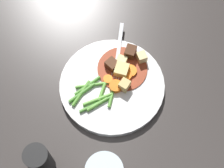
{
  "coord_description": "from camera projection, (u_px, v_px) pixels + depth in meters",
  "views": [
    {
      "loc": [
        -0.25,
        -0.27,
        0.78
      ],
      "look_at": [
        0.0,
        0.0,
        0.02
      ],
      "focal_mm": 53.44,
      "sensor_mm": 36.0,
      "label": 1
    }
  ],
  "objects": [
    {
      "name": "potato_chunk_1",
      "position": [
        124.0,
        85.0,
        0.83
      ],
      "size": [
        0.03,
        0.03,
        0.03
      ],
      "primitive_type": "cube",
      "rotation": [
        0.0,
        0.0,
        1.82
      ],
      "color": "#DBBC6B",
      "rests_on": "dinner_plate"
    },
    {
      "name": "potato_chunk_0",
      "position": [
        141.0,
        57.0,
        0.86
      ],
      "size": [
        0.03,
        0.03,
        0.02
      ],
      "primitive_type": "cube",
      "rotation": [
        0.0,
        0.0,
        5.89
      ],
      "color": "#EAD68C",
      "rests_on": "dinner_plate"
    },
    {
      "name": "green_bean_2",
      "position": [
        97.0,
        104.0,
        0.81
      ],
      "size": [
        0.06,
        0.02,
        0.01
      ],
      "primitive_type": "cylinder",
      "rotation": [
        0.0,
        1.57,
        2.96
      ],
      "color": "#599E38",
      "rests_on": "dinner_plate"
    },
    {
      "name": "green_bean_3",
      "position": [
        81.0,
        93.0,
        0.83
      ],
      "size": [
        0.08,
        0.03,
        0.01
      ],
      "primitive_type": "cylinder",
      "rotation": [
        0.0,
        1.57,
        3.44
      ],
      "color": "#599E38",
      "rests_on": "dinner_plate"
    },
    {
      "name": "carrot_slice_2",
      "position": [
        116.0,
        86.0,
        0.83
      ],
      "size": [
        0.04,
        0.04,
        0.01
      ],
      "primitive_type": "cylinder",
      "rotation": [
        0.0,
        0.0,
        2.79
      ],
      "color": "orange",
      "rests_on": "dinner_plate"
    },
    {
      "name": "pepper_mill",
      "position": [
        40.0,
        161.0,
        0.72
      ],
      "size": [
        0.05,
        0.05,
        0.11
      ],
      "primitive_type": "cylinder",
      "color": "black",
      "rests_on": "ground_plane"
    },
    {
      "name": "stew_sauce",
      "position": [
        122.0,
        69.0,
        0.86
      ],
      "size": [
        0.13,
        0.13,
        0.0
      ],
      "primitive_type": "cylinder",
      "color": "#93381E",
      "rests_on": "dinner_plate"
    },
    {
      "name": "green_bean_1",
      "position": [
        112.0,
        95.0,
        0.83
      ],
      "size": [
        0.06,
        0.04,
        0.01
      ],
      "primitive_type": "cylinder",
      "rotation": [
        0.0,
        1.57,
        3.73
      ],
      "color": "#66AD42",
      "rests_on": "dinner_plate"
    },
    {
      "name": "green_bean_6",
      "position": [
        98.0,
        99.0,
        0.82
      ],
      "size": [
        0.07,
        0.03,
        0.01
      ],
      "primitive_type": "cylinder",
      "rotation": [
        0.0,
        1.57,
        2.79
      ],
      "color": "#66AD42",
      "rests_on": "dinner_plate"
    },
    {
      "name": "carrot_slice_1",
      "position": [
        130.0,
        71.0,
        0.86
      ],
      "size": [
        0.05,
        0.05,
        0.01
      ],
      "primitive_type": "cylinder",
      "rotation": [
        0.0,
        0.0,
        1.12
      ],
      "color": "orange",
      "rests_on": "dinner_plate"
    },
    {
      "name": "green_bean_8",
      "position": [
        88.0,
        86.0,
        0.84
      ],
      "size": [
        0.08,
        0.01,
        0.01
      ],
      "primitive_type": "cylinder",
      "rotation": [
        0.0,
        1.57,
        3.07
      ],
      "color": "#4C8E33",
      "rests_on": "dinner_plate"
    },
    {
      "name": "potato_chunk_2",
      "position": [
        122.0,
        70.0,
        0.85
      ],
      "size": [
        0.05,
        0.05,
        0.03
      ],
      "primitive_type": "cube",
      "rotation": [
        0.0,
        0.0,
        3.69
      ],
      "color": "#E5CC7A",
      "rests_on": "dinner_plate"
    },
    {
      "name": "dinner_plate",
      "position": [
        112.0,
        85.0,
        0.85
      ],
      "size": [
        0.27,
        0.27,
        0.02
      ],
      "primitive_type": "cylinder",
      "color": "white",
      "rests_on": "ground_plane"
    },
    {
      "name": "potato_chunk_3",
      "position": [
        122.0,
        61.0,
        0.86
      ],
      "size": [
        0.03,
        0.03,
        0.02
      ],
      "primitive_type": "cube",
      "rotation": [
        0.0,
        0.0,
        3.58
      ],
      "color": "#EAD68C",
      "rests_on": "dinner_plate"
    },
    {
      "name": "fork",
      "position": [
        118.0,
        52.0,
        0.88
      ],
      "size": [
        0.14,
        0.13,
        0.0
      ],
      "color": "silver",
      "rests_on": "dinner_plate"
    },
    {
      "name": "green_bean_0",
      "position": [
        92.0,
        85.0,
        0.84
      ],
      "size": [
        0.07,
        0.05,
        0.01
      ],
      "primitive_type": "cylinder",
      "rotation": [
        0.0,
        1.57,
        2.55
      ],
      "color": "#66AD42",
      "rests_on": "dinner_plate"
    },
    {
      "name": "green_bean_7",
      "position": [
        82.0,
        93.0,
        0.83
      ],
      "size": [
        0.08,
        0.01,
        0.01
      ],
      "primitive_type": "cylinder",
      "rotation": [
        0.0,
        1.57,
        3.07
      ],
      "color": "#4C8E33",
      "rests_on": "dinner_plate"
    },
    {
      "name": "meat_chunk_1",
      "position": [
        130.0,
        52.0,
        0.87
      ],
      "size": [
        0.04,
        0.04,
        0.03
      ],
      "primitive_type": "cube",
      "rotation": [
        0.0,
        0.0,
        2.08
      ],
      "color": "#4C2B19",
      "rests_on": "dinner_plate"
    },
    {
      "name": "green_bean_4",
      "position": [
        95.0,
        105.0,
        0.82
      ],
      "size": [
        0.08,
        0.03,
        0.01
      ],
      "primitive_type": "cylinder",
      "rotation": [
        0.0,
        1.57,
        2.87
      ],
      "color": "#4C8E33",
      "rests_on": "dinner_plate"
    },
    {
      "name": "ground_plane",
      "position": [
        112.0,
        87.0,
        0.86
      ],
      "size": [
        3.0,
        3.0,
        0.0
      ],
      "primitive_type": "plane",
      "color": "#383330"
    },
    {
      "name": "green_bean_5",
      "position": [
        104.0,
        93.0,
        0.83
      ],
      "size": [
        0.05,
        0.03,
        0.01
      ],
      "primitive_type": "cylinder",
      "rotation": [
        0.0,
        1.57,
        3.67
      ],
      "color": "#66AD42",
      "rests_on": "dinner_plate"
    },
    {
      "name": "carrot_slice_3",
      "position": [
        126.0,
        75.0,
        0.85
      ],
      "size": [
        0.04,
        0.04,
        0.01
      ],
      "primitive_type": "cylinder",
      "rotation": [
        0.0,
        0.0,
        4.2
      ],
      "color": "orange",
      "rests_on": "dinner_plate"
    },
    {
      "name": "meat_chunk_0",
      "position": [
        112.0,
        65.0,
        0.86
      ],
      "size": [
        0.03,
        0.03,
        0.02
      ],
      "primitive_type": "cube",
      "rotation": [
        0.0,
        0.0,
        1.61
      ],
      "color": "#56331E",
      "rests_on": "dinner_plate"
    },
    {
      "name": "carrot_slice_0",
      "position": [
        109.0,
        79.0,
        0.85
      ],
      "size": [
        0.03,
        0.03,
        0.01
      ],
      "primitive_type": "cylinder",
      "rotation": [
        0.0,
        0.0,
        3.92
      ],
      "color": "orange",
      "rests_on": "dinner_plate"
    }
  ]
}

